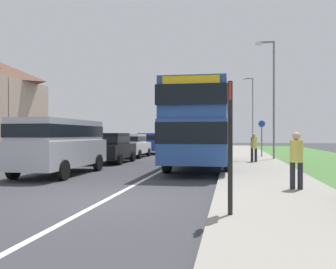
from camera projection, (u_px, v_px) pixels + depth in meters
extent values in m
plane|color=#38383D|center=(105.00, 201.00, 8.75)|extent=(120.00, 120.00, 0.00)
cube|color=silver|center=(164.00, 169.00, 16.63)|extent=(0.14, 60.00, 0.01)
cube|color=gray|center=(262.00, 174.00, 13.95)|extent=(3.20, 68.00, 0.12)
cube|color=#284C93|center=(202.00, 140.00, 17.74)|extent=(2.50, 10.69, 1.65)
cube|color=#284C93|center=(202.00, 107.00, 17.73)|extent=(2.45, 10.48, 1.55)
cube|color=black|center=(202.00, 133.00, 17.73)|extent=(2.53, 10.74, 0.76)
cube|color=black|center=(202.00, 106.00, 17.73)|extent=(2.53, 10.74, 0.72)
cube|color=gold|center=(191.00, 82.00, 12.52)|extent=(2.00, 0.08, 0.44)
cylinder|color=black|center=(186.00, 153.00, 21.21)|extent=(0.30, 1.00, 1.00)
cylinder|color=black|center=(229.00, 153.00, 20.79)|extent=(0.30, 1.00, 1.00)
cylinder|color=black|center=(167.00, 161.00, 15.05)|extent=(0.30, 1.00, 1.00)
cylinder|color=black|center=(228.00, 162.00, 14.63)|extent=(0.30, 1.00, 1.00)
cube|color=#B7B7BC|center=(60.00, 153.00, 14.35)|extent=(1.95, 5.38, 1.00)
cube|color=#B7B7BC|center=(60.00, 130.00, 14.35)|extent=(1.72, 4.95, 0.82)
cube|color=black|center=(60.00, 131.00, 14.35)|extent=(1.75, 5.00, 0.46)
cylinder|color=black|center=(57.00, 162.00, 16.16)|extent=(0.20, 0.72, 0.72)
cylinder|color=black|center=(98.00, 163.00, 15.83)|extent=(0.20, 0.72, 0.72)
cylinder|color=black|center=(13.00, 169.00, 12.87)|extent=(0.20, 0.72, 0.72)
cylinder|color=black|center=(63.00, 170.00, 12.54)|extent=(0.20, 0.72, 0.72)
cube|color=black|center=(112.00, 151.00, 20.20)|extent=(1.73, 4.07, 0.76)
cube|color=black|center=(111.00, 139.00, 20.00)|extent=(1.52, 2.24, 0.62)
cube|color=black|center=(111.00, 139.00, 20.00)|extent=(1.56, 2.26, 0.35)
cylinder|color=black|center=(105.00, 156.00, 21.59)|extent=(0.20, 0.60, 0.60)
cylinder|color=black|center=(133.00, 156.00, 21.30)|extent=(0.20, 0.60, 0.60)
cylinder|color=black|center=(89.00, 159.00, 19.10)|extent=(0.20, 0.60, 0.60)
cylinder|color=black|center=(120.00, 159.00, 18.81)|extent=(0.20, 0.60, 0.60)
cube|color=silver|center=(132.00, 148.00, 25.01)|extent=(1.73, 4.38, 0.73)
cube|color=silver|center=(131.00, 138.00, 24.79)|extent=(1.53, 2.41, 0.60)
cube|color=black|center=(131.00, 139.00, 24.79)|extent=(1.56, 2.44, 0.33)
cylinder|color=black|center=(126.00, 152.00, 26.49)|extent=(0.20, 0.60, 0.60)
cylinder|color=black|center=(149.00, 152.00, 26.20)|extent=(0.20, 0.60, 0.60)
cylinder|color=black|center=(114.00, 154.00, 23.81)|extent=(0.20, 0.60, 0.60)
cylinder|color=black|center=(139.00, 154.00, 23.52)|extent=(0.20, 0.60, 0.60)
cube|color=navy|center=(151.00, 145.00, 29.75)|extent=(1.83, 4.07, 0.77)
cube|color=navy|center=(150.00, 137.00, 29.55)|extent=(1.61, 2.24, 0.63)
cube|color=black|center=(150.00, 137.00, 29.55)|extent=(1.65, 2.26, 0.35)
cylinder|color=black|center=(144.00, 149.00, 31.15)|extent=(0.20, 0.60, 0.60)
cylinder|color=black|center=(164.00, 149.00, 30.84)|extent=(0.20, 0.60, 0.60)
cylinder|color=black|center=(136.00, 151.00, 28.66)|extent=(0.20, 0.60, 0.60)
cylinder|color=black|center=(158.00, 151.00, 28.35)|extent=(0.20, 0.60, 0.60)
cylinder|color=#23232D|center=(293.00, 178.00, 9.81)|extent=(0.14, 0.14, 0.85)
cylinder|color=#23232D|center=(300.00, 178.00, 9.77)|extent=(0.14, 0.14, 0.85)
cylinder|color=#D1C14C|center=(296.00, 151.00, 9.79)|extent=(0.34, 0.34, 0.60)
sphere|color=tan|center=(296.00, 136.00, 9.79)|extent=(0.22, 0.22, 0.22)
cylinder|color=#23232D|center=(252.00, 156.00, 19.41)|extent=(0.14, 0.14, 0.85)
cylinder|color=#23232D|center=(256.00, 156.00, 19.38)|extent=(0.14, 0.14, 0.85)
cylinder|color=#D1C14C|center=(254.00, 143.00, 19.40)|extent=(0.34, 0.34, 0.60)
sphere|color=tan|center=(254.00, 135.00, 19.40)|extent=(0.22, 0.22, 0.22)
cylinder|color=black|center=(230.00, 151.00, 6.70)|extent=(0.09, 0.09, 2.60)
cube|color=red|center=(230.00, 92.00, 6.70)|extent=(0.04, 0.44, 0.32)
cube|color=black|center=(230.00, 138.00, 6.72)|extent=(0.06, 0.52, 0.68)
cylinder|color=slate|center=(262.00, 143.00, 23.89)|extent=(0.08, 0.08, 2.10)
cylinder|color=blue|center=(262.00, 124.00, 23.89)|extent=(0.44, 0.03, 0.44)
cylinder|color=slate|center=(274.00, 101.00, 21.83)|extent=(0.12, 0.12, 7.25)
cube|color=slate|center=(266.00, 42.00, 21.90)|extent=(0.90, 0.10, 0.10)
cube|color=silver|center=(259.00, 44.00, 21.98)|extent=(0.36, 0.20, 0.14)
cylinder|color=slate|center=(253.00, 113.00, 41.05)|extent=(0.12, 0.12, 8.00)
cube|color=slate|center=(249.00, 79.00, 41.12)|extent=(0.90, 0.10, 0.10)
cube|color=silver|center=(245.00, 79.00, 41.20)|extent=(0.36, 0.20, 0.14)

